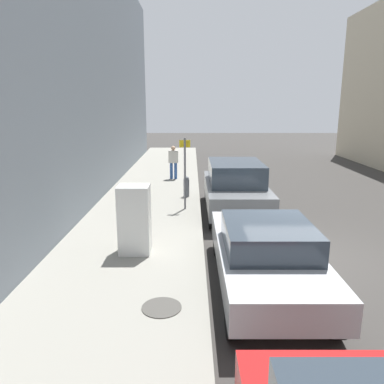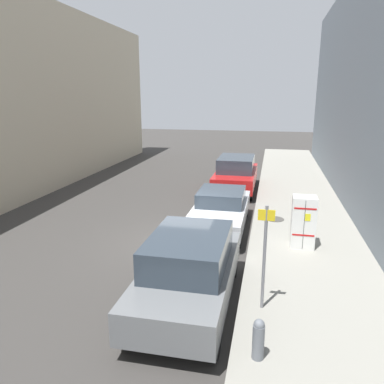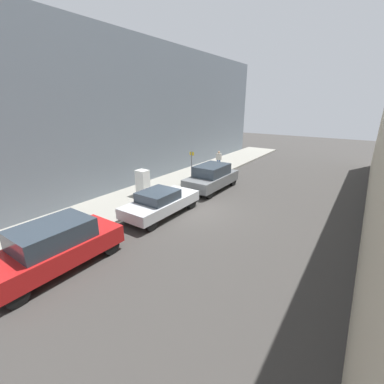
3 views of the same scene
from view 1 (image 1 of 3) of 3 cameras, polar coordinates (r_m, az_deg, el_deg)
The scene contains 9 objects.
ground_plane at distance 9.65m, azimuth 16.11°, elevation -9.29°, with size 80.00×80.00×0.00m, color #383533.
sidewalk_slab at distance 9.38m, azimuth -9.73°, elevation -9.12°, with size 3.71×44.00×0.15m, color gray.
discarded_refrigerator at distance 8.92m, azimuth -8.78°, elevation -4.17°, with size 0.73×0.62×1.63m.
manhole_cover at distance 6.85m, azimuth -4.68°, elevation -17.12°, with size 0.70×0.70×0.02m, color #47443F.
street_sign_post at distance 12.43m, azimuth -1.12°, elevation 3.45°, with size 0.36×0.07×2.40m.
fire_hydrant at distance 14.29m, azimuth -0.90°, elevation 0.89°, with size 0.22×0.22×0.79m.
pedestrian_walking_far at distance 17.67m, azimuth -2.89°, elevation 4.85°, with size 0.45×0.22×1.56m.
parked_sedan_silver at distance 7.61m, azimuth 11.09°, elevation -9.12°, with size 1.86×4.56×1.42m.
parked_suv_gray at distance 12.62m, azimuth 6.56°, elevation 0.77°, with size 1.95×4.54×1.75m.
Camera 1 is at (-2.65, -8.54, 3.61)m, focal length 35.00 mm.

